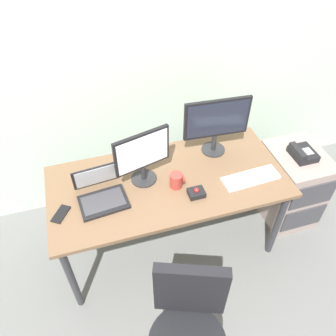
% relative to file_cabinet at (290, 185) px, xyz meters
% --- Properties ---
extents(ground_plane, '(8.00, 8.00, 0.00)m').
position_rel_file_cabinet_xyz_m(ground_plane, '(-1.10, -0.01, -0.34)').
color(ground_plane, slate).
extents(back_wall, '(6.00, 0.10, 2.80)m').
position_rel_file_cabinet_xyz_m(back_wall, '(-1.10, 0.73, 1.06)').
color(back_wall, '#B7CCB9').
rests_on(back_wall, ground).
extents(desk, '(1.67, 0.79, 0.74)m').
position_rel_file_cabinet_xyz_m(desk, '(-1.10, -0.01, 0.33)').
color(desk, brown).
rests_on(desk, ground).
extents(file_cabinet, '(0.42, 0.53, 0.68)m').
position_rel_file_cabinet_xyz_m(file_cabinet, '(0.00, 0.00, 0.00)').
color(file_cabinet, gray).
rests_on(file_cabinet, ground).
extents(desk_phone, '(0.17, 0.20, 0.09)m').
position_rel_file_cabinet_xyz_m(desk_phone, '(-0.01, -0.02, 0.38)').
color(desk_phone, black).
rests_on(desk_phone, file_cabinet).
extents(office_chair, '(0.53, 0.54, 0.92)m').
position_rel_file_cabinet_xyz_m(office_chair, '(-1.26, -0.94, 0.07)').
color(office_chair, black).
rests_on(office_chair, ground).
extents(monitor_main, '(0.49, 0.18, 0.45)m').
position_rel_file_cabinet_xyz_m(monitor_main, '(-0.67, 0.20, 0.67)').
color(monitor_main, '#262628').
rests_on(monitor_main, desk).
extents(monitor_side, '(0.39, 0.18, 0.40)m').
position_rel_file_cabinet_xyz_m(monitor_side, '(-1.26, 0.05, 0.63)').
color(monitor_side, '#262628').
rests_on(monitor_side, desk).
extents(keyboard, '(0.42, 0.16, 0.03)m').
position_rel_file_cabinet_xyz_m(keyboard, '(-0.54, -0.17, 0.42)').
color(keyboard, silver).
rests_on(keyboard, desk).
extents(laptop, '(0.34, 0.32, 0.23)m').
position_rel_file_cabinet_xyz_m(laptop, '(-1.58, -0.04, 0.46)').
color(laptop, black).
rests_on(laptop, desk).
extents(trackball_mouse, '(0.11, 0.09, 0.07)m').
position_rel_file_cabinet_xyz_m(trackball_mouse, '(-0.96, -0.20, 0.43)').
color(trackball_mouse, black).
rests_on(trackball_mouse, desk).
extents(coffee_mug, '(0.10, 0.09, 0.11)m').
position_rel_file_cabinet_xyz_m(coffee_mug, '(-1.06, -0.08, 0.46)').
color(coffee_mug, '#A4352D').
rests_on(coffee_mug, desk).
extents(cell_phone, '(0.14, 0.16, 0.01)m').
position_rel_file_cabinet_xyz_m(cell_phone, '(-1.85, -0.11, 0.41)').
color(cell_phone, black).
rests_on(cell_phone, desk).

